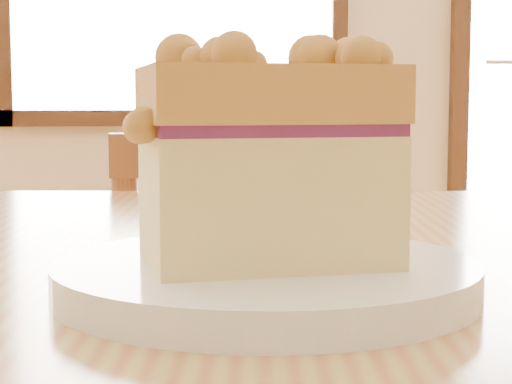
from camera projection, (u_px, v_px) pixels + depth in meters
plate at (266, 279)px, 0.47m from camera, size 0.22×0.22×0.02m
cake_slice at (264, 154)px, 0.46m from camera, size 0.14×0.10×0.12m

